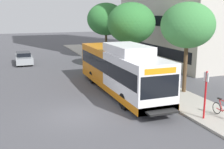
% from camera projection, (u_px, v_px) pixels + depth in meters
% --- Properties ---
extents(ground_plane, '(120.00, 120.00, 0.00)m').
position_uv_depth(ground_plane, '(57.00, 83.00, 23.19)').
color(ground_plane, '#4C4C51').
extents(sidewalk_curb, '(3.00, 56.00, 0.14)m').
position_uv_depth(sidewalk_curb, '(142.00, 80.00, 23.74)').
color(sidewalk_curb, '#A8A399').
rests_on(sidewalk_curb, ground).
extents(transit_bus, '(2.58, 12.25, 3.65)m').
position_uv_depth(transit_bus, '(120.00, 69.00, 20.07)').
color(transit_bus, white).
rests_on(transit_bus, ground).
extents(bus_stop_sign_pole, '(0.10, 0.36, 2.60)m').
position_uv_depth(bus_stop_sign_pole, '(205.00, 91.00, 14.69)').
color(bus_stop_sign_pole, red).
rests_on(bus_stop_sign_pole, sidewalk_curb).
extents(bicycle_parked, '(0.52, 1.76, 1.02)m').
position_uv_depth(bicycle_parked, '(224.00, 110.00, 15.09)').
color(bicycle_parked, black).
rests_on(bicycle_parked, sidewalk_curb).
extents(street_tree_near_stop, '(3.72, 3.72, 6.33)m').
position_uv_depth(street_tree_near_stop, '(188.00, 25.00, 19.06)').
color(street_tree_near_stop, '#4C3823').
rests_on(street_tree_near_stop, sidewalk_curb).
extents(street_tree_mid_block, '(4.79, 4.79, 6.61)m').
position_uv_depth(street_tree_mid_block, '(131.00, 23.00, 27.54)').
color(street_tree_mid_block, '#4C3823').
rests_on(street_tree_mid_block, sidewalk_curb).
extents(street_tree_far_block, '(4.72, 4.72, 6.80)m').
position_uv_depth(street_tree_far_block, '(106.00, 19.00, 34.57)').
color(street_tree_far_block, '#4C3823').
rests_on(street_tree_far_block, sidewalk_curb).
extents(parked_car_far_lane, '(1.80, 4.50, 1.33)m').
position_uv_depth(parked_car_far_lane, '(24.00, 58.00, 31.66)').
color(parked_car_far_lane, '#93999E').
rests_on(parked_car_far_lane, ground).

